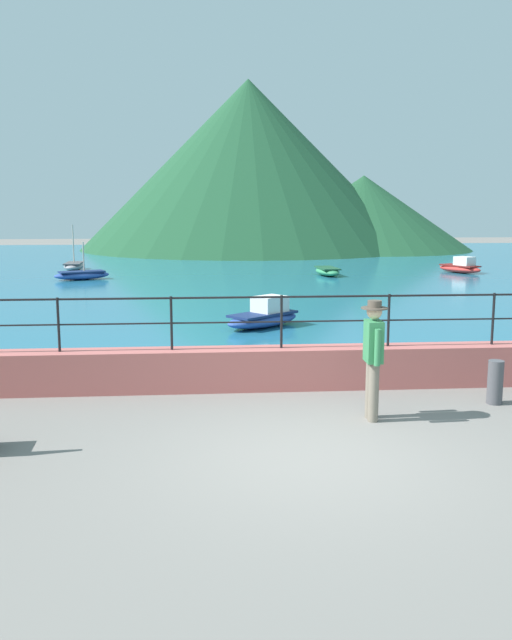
# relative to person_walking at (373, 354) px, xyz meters

# --- Properties ---
(ground_plane) EXTENTS (120.00, 120.00, 0.00)m
(ground_plane) POSITION_rel_person_walking_xyz_m (-1.11, -1.38, -0.98)
(ground_plane) COLOR slate
(promenade_wall) EXTENTS (20.00, 0.56, 0.70)m
(promenade_wall) POSITION_rel_person_walking_xyz_m (-1.11, 1.82, -0.63)
(promenade_wall) COLOR #BC605B
(promenade_wall) RESTS_ON ground
(railing) EXTENTS (18.44, 0.04, 0.90)m
(railing) POSITION_rel_person_walking_xyz_m (-1.11, 1.82, 0.35)
(railing) COLOR black
(railing) RESTS_ON promenade_wall
(lake_water) EXTENTS (64.00, 44.32, 0.06)m
(lake_water) POSITION_rel_person_walking_xyz_m (-1.11, 24.46, -0.95)
(lake_water) COLOR #236B89
(lake_water) RESTS_ON ground
(hill_main) EXTENTS (24.71, 24.71, 12.22)m
(hill_main) POSITION_rel_person_walking_xyz_m (1.06, 40.98, 5.13)
(hill_main) COLOR #1E4C2D
(hill_main) RESTS_ON ground
(hill_secondary) EXTENTS (15.66, 15.66, 5.33)m
(hill_secondary) POSITION_rel_person_walking_xyz_m (9.24, 38.93, 1.69)
(hill_secondary) COLOR #1E4C2D
(hill_secondary) RESTS_ON ground
(person_walking) EXTENTS (0.38, 0.57, 1.75)m
(person_walking) POSITION_rel_person_walking_xyz_m (0.00, 0.00, 0.00)
(person_walking) COLOR slate
(person_walking) RESTS_ON ground
(bollard) EXTENTS (0.24, 0.24, 0.69)m
(bollard) POSITION_rel_person_walking_xyz_m (2.13, 0.62, -0.63)
(bollard) COLOR #4C4C51
(bollard) RESTS_ON ground
(boat_0) EXTENTS (2.34, 2.17, 0.76)m
(boat_0) POSITION_rel_person_walking_xyz_m (-0.87, 7.47, -0.65)
(boat_0) COLOR #2D4C9E
(boat_0) RESTS_ON lake_water
(boat_2) EXTENTS (0.98, 2.33, 2.17)m
(boat_2) POSITION_rel_person_walking_xyz_m (-8.64, 23.85, -0.71)
(boat_2) COLOR gray
(boat_2) RESTS_ON lake_water
(boat_3) EXTENTS (2.47, 1.73, 1.57)m
(boat_3) POSITION_rel_person_walking_xyz_m (-7.47, 19.30, -0.72)
(boat_3) COLOR #2D4C9E
(boat_3) RESTS_ON lake_water
(boat_4) EXTENTS (1.07, 2.36, 0.36)m
(boat_4) POSITION_rel_person_walking_xyz_m (3.15, 20.21, -0.72)
(boat_4) COLOR #338C59
(boat_4) RESTS_ON lake_water
(boat_5) EXTENTS (1.85, 2.46, 0.76)m
(boat_5) POSITION_rel_person_walking_xyz_m (9.55, 20.92, -0.65)
(boat_5) COLOR red
(boat_5) RESTS_ON lake_water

